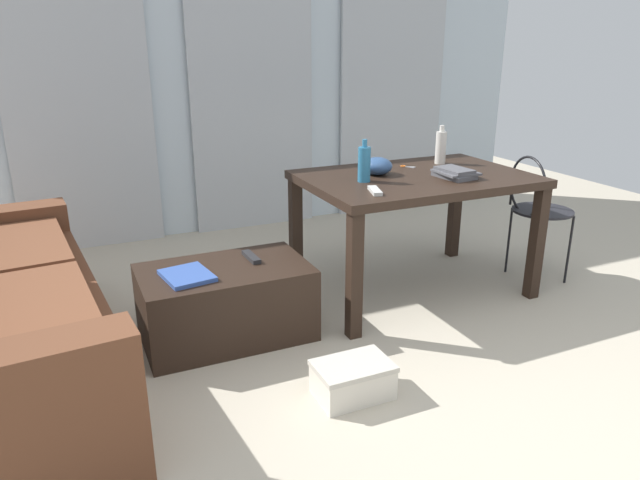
# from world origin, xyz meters

# --- Properties ---
(ground_plane) EXTENTS (7.89, 7.89, 0.00)m
(ground_plane) POSITION_xyz_m (0.00, 1.24, 0.00)
(ground_plane) COLOR #B2A893
(wall_back) EXTENTS (5.10, 0.10, 2.67)m
(wall_back) POSITION_xyz_m (0.00, 3.29, 1.34)
(wall_back) COLOR silver
(wall_back) RESTS_ON ground
(curtains) EXTENTS (3.63, 0.03, 2.32)m
(curtains) POSITION_xyz_m (0.00, 3.20, 1.16)
(curtains) COLOR #B2B7BC
(curtains) RESTS_ON ground
(coffee_table) EXTENTS (0.87, 0.52, 0.39)m
(coffee_table) POSITION_xyz_m (-0.78, 1.37, 0.20)
(coffee_table) COLOR black
(coffee_table) RESTS_ON ground
(craft_table) EXTENTS (1.34, 0.91, 0.75)m
(craft_table) POSITION_xyz_m (0.45, 1.49, 0.65)
(craft_table) COLOR black
(craft_table) RESTS_ON ground
(wire_chair) EXTENTS (0.39, 0.41, 0.83)m
(wire_chair) POSITION_xyz_m (1.26, 1.33, 0.52)
(wire_chair) COLOR black
(wire_chair) RESTS_ON ground
(bottle_near) EXTENTS (0.07, 0.07, 0.25)m
(bottle_near) POSITION_xyz_m (0.78, 1.72, 0.86)
(bottle_near) COLOR beige
(bottle_near) RESTS_ON craft_table
(bottle_far) EXTENTS (0.07, 0.07, 0.24)m
(bottle_far) POSITION_xyz_m (0.08, 1.47, 0.85)
(bottle_far) COLOR teal
(bottle_far) RESTS_ON craft_table
(bowl) EXTENTS (0.18, 0.18, 0.10)m
(bowl) POSITION_xyz_m (0.25, 1.60, 0.80)
(bowl) COLOR #2D4C7A
(bowl) RESTS_ON craft_table
(book_stack) EXTENTS (0.21, 0.25, 0.06)m
(book_stack) POSITION_xyz_m (0.62, 1.34, 0.78)
(book_stack) COLOR #4C4C51
(book_stack) RESTS_ON craft_table
(tv_remote_on_table) EXTENTS (0.09, 0.17, 0.02)m
(tv_remote_on_table) POSITION_xyz_m (0.02, 1.23, 0.76)
(tv_remote_on_table) COLOR #B7B7B2
(tv_remote_on_table) RESTS_ON craft_table
(scissors) EXTENTS (0.07, 0.10, 0.00)m
(scissors) POSITION_xyz_m (0.52, 1.72, 0.75)
(scissors) COLOR #9EA0A5
(scissors) RESTS_ON craft_table
(tv_remote_primary) EXTENTS (0.05, 0.19, 0.02)m
(tv_remote_primary) POSITION_xyz_m (-0.61, 1.44, 0.41)
(tv_remote_primary) COLOR #232326
(tv_remote_primary) RESTS_ON coffee_table
(magazine) EXTENTS (0.26, 0.29, 0.02)m
(magazine) POSITION_xyz_m (-0.99, 1.32, 0.41)
(magazine) COLOR #33519E
(magazine) RESTS_ON coffee_table
(shoebox) EXTENTS (0.34, 0.23, 0.16)m
(shoebox) POSITION_xyz_m (-0.43, 0.60, 0.08)
(shoebox) COLOR beige
(shoebox) RESTS_ON ground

